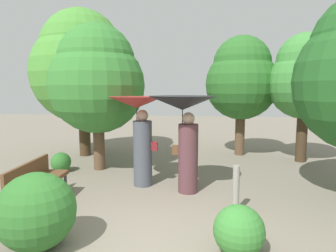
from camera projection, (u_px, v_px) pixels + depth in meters
The scene contains 12 objects.
ground_plane at pixel (141, 252), 3.93m from camera, with size 40.00×40.00×0.00m, color gray.
person_left at pixel (139, 123), 6.51m from camera, with size 1.23×1.23×2.00m.
person_right at pixel (184, 120), 6.06m from camera, with size 1.40×1.40×2.03m.
park_bench at pixel (37, 180), 5.39m from camera, with size 0.56×1.52×0.83m.
tree_near_left at pixel (82, 66), 9.30m from camera, with size 3.19×3.19×4.65m.
tree_near_right at pixel (305, 77), 8.54m from camera, with size 2.08×2.08×3.79m.
tree_mid_left at pixel (97, 78), 7.70m from camera, with size 2.51×2.51×3.86m.
tree_far_back at pixel (242, 78), 9.45m from camera, with size 2.30×2.30×3.87m.
bush_path_left at pixel (239, 231), 3.82m from camera, with size 0.67×0.67×0.67m, color #387F33.
bush_path_right at pixel (61, 162), 7.71m from camera, with size 0.52×0.52×0.52m, color #2D6B28.
bush_behind_bench at pixel (36, 211), 3.96m from camera, with size 1.06×1.06×1.06m, color #2D6B28.
path_marker_post at pixel (236, 189), 5.13m from camera, with size 0.12×0.12×0.85m, color gray.
Camera 1 is at (0.76, -3.62, 2.17)m, focal length 31.38 mm.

